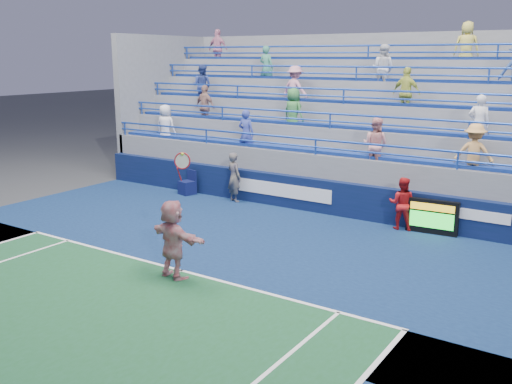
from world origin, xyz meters
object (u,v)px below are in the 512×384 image
Objects in this scene: tennis_player at (173,239)px; line_judge at (234,177)px; serve_speed_board at (432,217)px; judge_chair at (187,187)px; ball_girl at (402,204)px.

tennis_player reaches higher than line_judge.
serve_speed_board is 8.95m from judge_chair.
tennis_player is 7.15m from line_judge.
line_judge is (-2.96, 6.50, -0.05)m from tennis_player.
judge_chair is (-8.94, -0.17, -0.22)m from serve_speed_board.
line_judge reaches higher than ball_girl.
tennis_player is (-3.93, -6.58, 0.42)m from serve_speed_board.
ball_girl is at bearing 65.07° from tennis_player.
judge_chair is at bearing -178.88° from serve_speed_board.
serve_speed_board is at bearing -158.88° from line_judge.
ball_girl is at bearing -177.04° from serve_speed_board.
judge_chair is 0.30× the size of tennis_player.
ball_girl reaches higher than judge_chair.
tennis_player is at bearing -51.95° from judge_chair.
tennis_player reaches higher than serve_speed_board.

